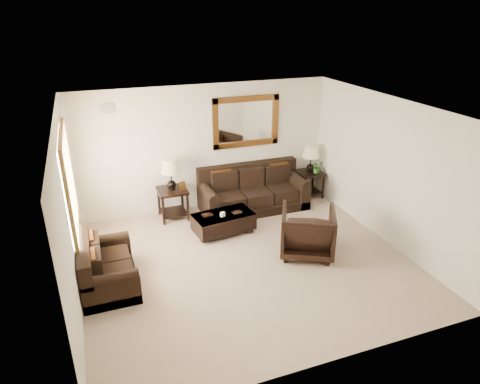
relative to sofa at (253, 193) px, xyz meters
name	(u,v)px	position (x,y,z in m)	size (l,w,h in m)	color
room	(247,192)	(-0.92, -2.05, 1.01)	(5.51, 5.01, 2.71)	tan
window	(69,183)	(-3.62, -1.15, 1.21)	(0.07, 1.96, 1.66)	white
mirror	(246,122)	(0.00, 0.42, 1.51)	(1.50, 0.06, 1.10)	#4D260F
air_vent	(107,109)	(-2.82, 0.43, 2.01)	(0.25, 0.02, 0.18)	#999999
sofa	(253,193)	(0.00, 0.00, 0.00)	(2.31, 1.00, 0.94)	black
loveseat	(105,269)	(-3.28, -1.86, -0.05)	(0.84, 1.42, 0.80)	black
end_table_left	(172,180)	(-1.75, 0.12, 0.51)	(0.60, 0.60, 1.31)	black
end_table_right	(310,164)	(1.48, 0.13, 0.46)	(0.56, 0.56, 1.23)	black
coffee_table	(223,221)	(-0.96, -0.87, -0.09)	(1.26, 0.79, 0.50)	black
armchair	(308,229)	(0.21, -2.12, 0.13)	(0.92, 0.87, 0.95)	black
potted_plant	(317,168)	(1.60, 0.03, 0.38)	(0.26, 0.29, 0.22)	#2B5E20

